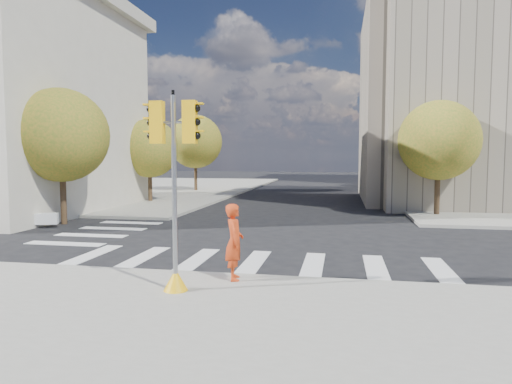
% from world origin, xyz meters
% --- Properties ---
extents(ground, '(160.00, 160.00, 0.00)m').
position_xyz_m(ground, '(0.00, 0.00, 0.00)').
color(ground, black).
rests_on(ground, ground).
extents(sidewalk_far_left, '(28.00, 40.00, 0.15)m').
position_xyz_m(sidewalk_far_left, '(-20.00, 26.00, 0.07)').
color(sidewalk_far_left, gray).
rests_on(sidewalk_far_left, ground).
extents(tree_lw_near, '(4.40, 4.40, 6.41)m').
position_xyz_m(tree_lw_near, '(-10.50, 4.00, 4.20)').
color(tree_lw_near, '#382616').
rests_on(tree_lw_near, ground).
extents(tree_lw_mid, '(4.00, 4.00, 5.77)m').
position_xyz_m(tree_lw_mid, '(-10.50, 14.00, 3.76)').
color(tree_lw_mid, '#382616').
rests_on(tree_lw_mid, ground).
extents(tree_lw_far, '(4.80, 4.80, 6.95)m').
position_xyz_m(tree_lw_far, '(-10.50, 24.00, 4.54)').
color(tree_lw_far, '#382616').
rests_on(tree_lw_far, ground).
extents(tree_re_near, '(4.20, 4.20, 6.16)m').
position_xyz_m(tree_re_near, '(7.50, 10.00, 4.05)').
color(tree_re_near, '#382616').
rests_on(tree_re_near, ground).
extents(tree_re_mid, '(4.60, 4.60, 6.66)m').
position_xyz_m(tree_re_mid, '(7.50, 22.00, 4.35)').
color(tree_re_mid, '#382616').
rests_on(tree_re_mid, ground).
extents(tree_re_far, '(4.00, 4.00, 5.88)m').
position_xyz_m(tree_re_far, '(7.50, 34.00, 3.87)').
color(tree_re_far, '#382616').
rests_on(tree_re_far, ground).
extents(lamp_near, '(0.35, 0.18, 8.11)m').
position_xyz_m(lamp_near, '(8.00, 14.00, 4.58)').
color(lamp_near, black).
rests_on(lamp_near, sidewalk_far_right).
extents(lamp_far, '(0.35, 0.18, 8.11)m').
position_xyz_m(lamp_far, '(8.00, 28.00, 4.58)').
color(lamp_far, black).
rests_on(lamp_far, sidewalk_far_right).
extents(traffic_signal, '(1.06, 0.56, 4.54)m').
position_xyz_m(traffic_signal, '(-1.22, -5.76, 2.07)').
color(traffic_signal, '#F9B60D').
rests_on(traffic_signal, sidewalk_near).
extents(photographer, '(0.62, 0.79, 1.91)m').
position_xyz_m(photographer, '(-0.11, -4.60, 1.10)').
color(photographer, red).
rests_on(photographer, sidewalk_near).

